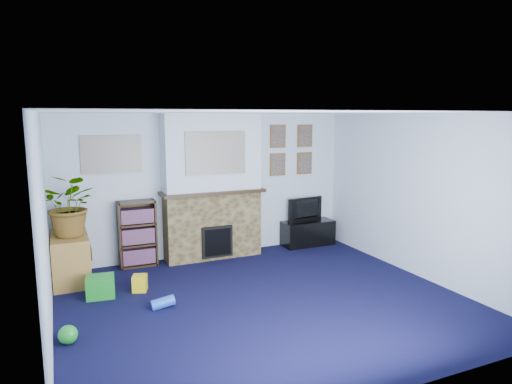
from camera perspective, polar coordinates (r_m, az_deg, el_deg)
name	(u,v)px	position (r m, az deg, el deg)	size (l,w,h in m)	color
floor	(264,301)	(6.05, 1.04, -13.46)	(5.00, 4.50, 0.01)	black
ceiling	(265,112)	(5.57, 1.12, 9.91)	(5.00, 4.50, 0.01)	white
wall_back	(208,185)	(7.76, -5.98, 0.84)	(5.00, 0.04, 2.40)	silver
wall_front	(383,262)	(3.84, 15.60, -8.44)	(5.00, 0.04, 2.40)	silver
wall_left	(44,230)	(5.18, -24.93, -4.34)	(0.04, 4.50, 2.40)	silver
wall_right	(419,196)	(7.10, 19.68, -0.46)	(0.04, 4.50, 2.40)	silver
chimney_breast	(212,188)	(7.57, -5.49, 0.51)	(1.72, 0.50, 2.40)	brown
collage_main	(216,153)	(7.30, -5.04, 4.90)	(1.00, 0.03, 0.68)	gray
collage_left	(111,154)	(7.35, -17.62, 4.52)	(0.90, 0.03, 0.58)	gray
portrait_tl	(278,136)	(8.15, 2.75, 6.95)	(0.30, 0.03, 0.40)	brown
portrait_tr	(305,136)	(8.42, 6.12, 6.99)	(0.30, 0.03, 0.40)	brown
portrait_bl	(278,165)	(8.19, 2.72, 3.45)	(0.30, 0.03, 0.40)	brown
portrait_br	(304,163)	(8.45, 6.06, 3.60)	(0.30, 0.03, 0.40)	brown
tv_stand	(308,233)	(8.50, 6.47, -5.12)	(0.96, 0.40, 0.45)	black
television	(308,209)	(8.41, 6.46, -2.19)	(0.74, 0.10, 0.42)	black
bookshelf	(137,235)	(7.48, -14.61, -5.22)	(0.58, 0.28, 1.05)	black
sideboard	(71,258)	(7.09, -22.17, -7.70)	(0.49, 0.89, 0.69)	olive
potted_plant	(71,205)	(6.86, -22.15, -1.51)	(0.79, 0.69, 0.88)	#26661E
mantel_clock	(206,187)	(7.48, -6.29, 0.67)	(0.11, 0.07, 0.16)	gold
mantel_candle	(234,184)	(7.64, -2.78, 0.98)	(0.05, 0.05, 0.17)	#B2BFC6
mantel_teddy	(180,189)	(7.36, -9.54, 0.41)	(0.12, 0.12, 0.12)	slate
mantel_can	(252,184)	(7.76, -0.55, 0.97)	(0.06, 0.06, 0.13)	yellow
green_crate	(101,287)	(6.46, -18.86, -11.15)	(0.36, 0.29, 0.29)	#198C26
toy_ball	(68,336)	(5.37, -22.44, -16.26)	(0.20, 0.20, 0.20)	#198C26
toy_block	(140,283)	(6.52, -14.33, -10.99)	(0.18, 0.18, 0.22)	yellow
toy_tube	(163,303)	(5.93, -11.55, -13.40)	(0.13, 0.13, 0.29)	blue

